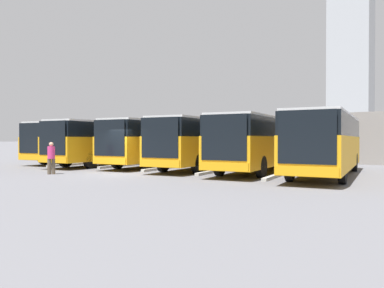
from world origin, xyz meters
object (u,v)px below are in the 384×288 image
at_px(bus_3, 161,141).
at_px(pedestrian, 51,157).
at_px(bus_1, 260,142).
at_px(bus_4, 112,141).
at_px(bus_2, 206,141).
at_px(bus_0, 326,142).
at_px(bus_5, 87,141).

relative_size(bus_3, pedestrian, 6.62).
xyz_separation_m(bus_1, bus_4, (11.84, 0.64, 0.00)).
bearing_deg(bus_2, bus_3, -9.42).
bearing_deg(bus_2, pedestrian, 52.39).
xyz_separation_m(bus_0, bus_3, (11.84, -0.84, 0.00)).
bearing_deg(bus_3, bus_5, -6.66).
distance_m(bus_0, bus_5, 19.76).
distance_m(bus_3, bus_4, 4.08).
height_order(bus_3, pedestrian, bus_3).
height_order(bus_5, pedestrian, bus_5).
bearing_deg(bus_0, pedestrian, 23.91).
height_order(bus_0, bus_1, same).
xyz_separation_m(bus_1, bus_3, (7.90, -0.40, 0.00)).
bearing_deg(bus_4, pedestrian, 105.22).
distance_m(bus_1, pedestrian, 11.99).
relative_size(bus_2, bus_5, 1.00).
relative_size(bus_1, bus_4, 1.00).
distance_m(bus_2, bus_5, 11.85).
bearing_deg(bus_5, bus_0, 170.90).
distance_m(bus_5, pedestrian, 10.92).
height_order(bus_1, pedestrian, bus_1).
xyz_separation_m(bus_1, bus_2, (3.95, -0.21, 0.00)).
height_order(bus_0, bus_3, same).
height_order(bus_0, bus_2, same).
bearing_deg(bus_0, bus_4, -5.92).
xyz_separation_m(bus_4, bus_5, (3.95, -1.04, 0.00)).
height_order(bus_1, bus_3, same).
distance_m(bus_1, bus_5, 15.80).
relative_size(bus_0, bus_3, 1.00).
xyz_separation_m(bus_4, pedestrian, (-2.96, 7.38, -0.84)).
relative_size(bus_1, bus_5, 1.00).
relative_size(bus_0, bus_5, 1.00).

